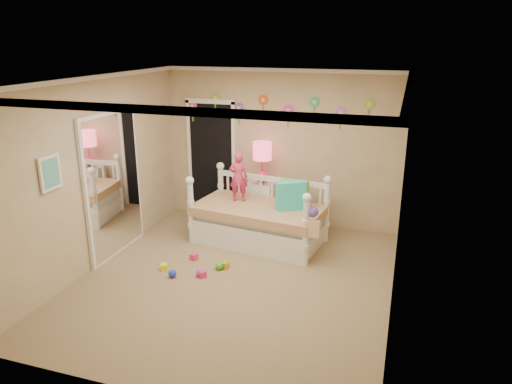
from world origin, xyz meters
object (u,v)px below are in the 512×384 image
(nightstand, at_px, (262,203))
(daybed, at_px, (259,209))
(child, at_px, (238,177))
(table_lamp, at_px, (262,156))

(nightstand, bearing_deg, daybed, -68.06)
(child, xyz_separation_m, nightstand, (0.20, 0.60, -0.62))
(daybed, xyz_separation_m, table_lamp, (-0.17, 0.72, 0.67))
(daybed, relative_size, child, 2.54)
(nightstand, distance_m, table_lamp, 0.83)
(daybed, bearing_deg, child, 169.85)
(child, bearing_deg, daybed, 145.34)
(daybed, distance_m, table_lamp, 1.00)
(daybed, xyz_separation_m, child, (-0.37, 0.12, 0.45))
(daybed, height_order, table_lamp, table_lamp)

